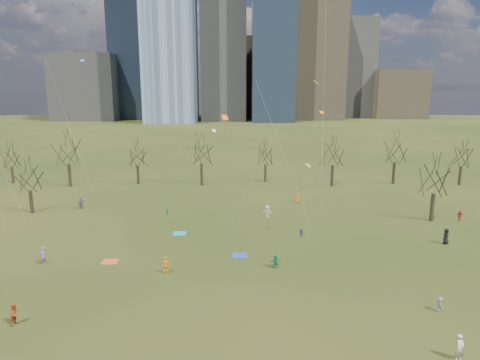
{
  "coord_description": "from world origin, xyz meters",
  "views": [
    {
      "loc": [
        -0.2,
        -37.51,
        17.66
      ],
      "look_at": [
        0.0,
        12.0,
        7.0
      ],
      "focal_mm": 32.0,
      "sensor_mm": 36.0,
      "label": 1
    }
  ],
  "objects_px": {
    "person_2": "(15,314)",
    "blanket_teal": "(180,233)",
    "blanket_navy": "(240,256)",
    "person_1": "(460,347)",
    "person_4": "(166,265)",
    "blanket_crimson": "(110,262)"
  },
  "relations": [
    {
      "from": "person_2",
      "to": "person_1",
      "type": "bearing_deg",
      "value": -82.27
    },
    {
      "from": "blanket_navy",
      "to": "person_2",
      "type": "bearing_deg",
      "value": -141.57
    },
    {
      "from": "person_2",
      "to": "blanket_teal",
      "type": "bearing_deg",
      "value": -9.22
    },
    {
      "from": "person_4",
      "to": "person_1",
      "type": "bearing_deg",
      "value": 159.53
    },
    {
      "from": "blanket_teal",
      "to": "person_1",
      "type": "bearing_deg",
      "value": -49.04
    },
    {
      "from": "blanket_crimson",
      "to": "person_2",
      "type": "distance_m",
      "value": 12.6
    },
    {
      "from": "blanket_navy",
      "to": "blanket_crimson",
      "type": "xyz_separation_m",
      "value": [
        -13.5,
        -1.58,
        0.0
      ]
    },
    {
      "from": "person_4",
      "to": "person_2",
      "type": "bearing_deg",
      "value": 54.12
    },
    {
      "from": "blanket_teal",
      "to": "person_4",
      "type": "xyz_separation_m",
      "value": [
        0.26,
        -11.68,
        0.84
      ]
    },
    {
      "from": "person_1",
      "to": "person_4",
      "type": "height_order",
      "value": "person_1"
    },
    {
      "from": "blanket_crimson",
      "to": "person_4",
      "type": "distance_m",
      "value": 6.99
    },
    {
      "from": "blanket_navy",
      "to": "person_1",
      "type": "xyz_separation_m",
      "value": [
        14.47,
        -18.07,
        0.9
      ]
    },
    {
      "from": "blanket_crimson",
      "to": "person_4",
      "type": "relative_size",
      "value": 0.94
    },
    {
      "from": "person_1",
      "to": "blanket_teal",
      "type": "bearing_deg",
      "value": 98.35
    },
    {
      "from": "person_1",
      "to": "person_2",
      "type": "relative_size",
      "value": 1.07
    },
    {
      "from": "blanket_navy",
      "to": "blanket_teal",
      "type": "bearing_deg",
      "value": 136.02
    },
    {
      "from": "blanket_navy",
      "to": "person_2",
      "type": "relative_size",
      "value": 0.94
    },
    {
      "from": "blanket_navy",
      "to": "person_1",
      "type": "distance_m",
      "value": 23.17
    },
    {
      "from": "blanket_navy",
      "to": "person_4",
      "type": "xyz_separation_m",
      "value": [
        -7.2,
        -4.48,
        0.84
      ]
    },
    {
      "from": "blanket_navy",
      "to": "blanket_crimson",
      "type": "relative_size",
      "value": 1.0
    },
    {
      "from": "blanket_teal",
      "to": "person_4",
      "type": "relative_size",
      "value": 0.94
    },
    {
      "from": "blanket_teal",
      "to": "person_4",
      "type": "bearing_deg",
      "value": -88.72
    }
  ]
}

